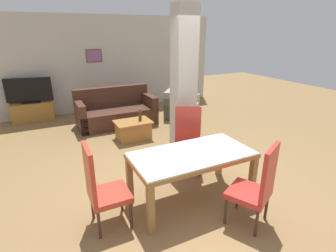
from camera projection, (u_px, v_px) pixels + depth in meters
ground_plane at (190, 198)px, 3.77m from camera, size 18.00×18.00×0.00m
back_wall at (101, 64)px, 7.59m from camera, size 7.20×0.09×2.70m
divider_pillar at (184, 85)px, 4.67m from camera, size 0.39×0.32×2.70m
dining_table at (192, 163)px, 3.58m from camera, size 1.65×0.85×0.72m
dining_chair_near_right at (257, 185)px, 3.08m from camera, size 0.62×0.62×1.08m
dining_chair_far_right at (188, 138)px, 4.43m from camera, size 0.62×0.62×1.08m
dining_chair_head_left at (101, 187)px, 3.06m from camera, size 0.46×0.46×1.08m
sofa at (116, 113)px, 6.67m from camera, size 1.92×0.91×0.92m
armchair at (181, 107)px, 7.26m from camera, size 1.19×1.18×0.75m
coffee_table at (133, 130)px, 5.79m from camera, size 0.78×0.56×0.40m
bottle at (140, 116)px, 5.76m from camera, size 0.07×0.07×0.27m
tv_stand at (33, 112)px, 6.91m from camera, size 1.01×0.40×0.50m
tv_screen at (29, 91)px, 6.72m from camera, size 1.11×0.27×0.65m
floor_lamp at (185, 58)px, 8.22m from camera, size 0.36×0.36×1.72m
standing_person at (180, 91)px, 6.09m from camera, size 0.24×0.39×1.66m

